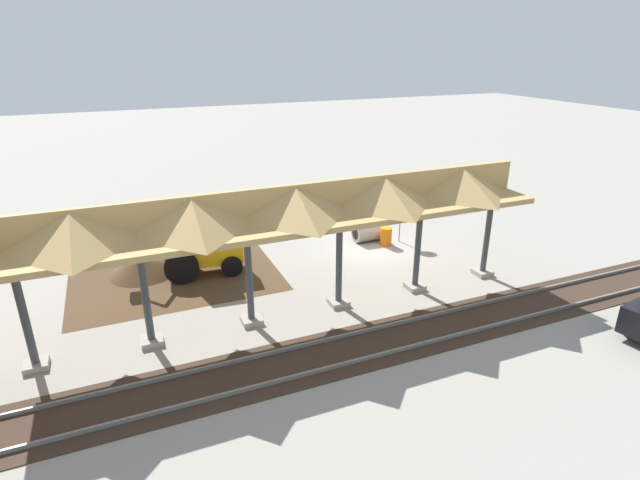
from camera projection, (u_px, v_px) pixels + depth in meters
name	position (u px, v px, depth m)	size (l,w,h in m)	color
ground_plane	(370.00, 247.00, 24.28)	(120.00, 120.00, 0.00)	gray
dirt_work_zone	(174.00, 273.00, 21.58)	(8.46, 7.00, 0.01)	#4C3823
platform_canopy	(294.00, 206.00, 16.84)	(18.21, 3.20, 4.90)	#9E998E
rail_tracks	(469.00, 320.00, 17.87)	(60.00, 2.58, 0.15)	slate
stop_sign	(401.00, 209.00, 24.36)	(0.76, 0.06, 2.39)	gray
backhoe	(199.00, 246.00, 21.08)	(5.13, 1.94, 2.82)	orange
dirt_mound	(144.00, 273.00, 21.57)	(5.75, 5.75, 1.85)	#4C3823
concrete_pipe	(368.00, 231.00, 24.91)	(1.44, 0.99, 0.98)	#9E9384
traffic_barrel	(386.00, 236.00, 24.38)	(0.56, 0.56, 0.90)	orange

